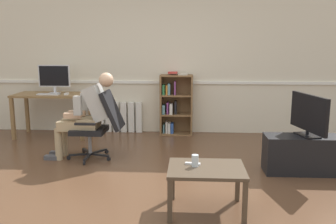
% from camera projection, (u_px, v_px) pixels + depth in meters
% --- Properties ---
extents(ground_plane, '(18.00, 18.00, 0.00)m').
position_uv_depth(ground_plane, '(151.00, 184.00, 4.24)').
color(ground_plane, brown).
extents(back_wall, '(12.00, 0.13, 2.70)m').
position_uv_depth(back_wall, '(166.00, 58.00, 6.60)').
color(back_wall, beige).
rests_on(back_wall, ground_plane).
extents(computer_desk, '(1.26, 0.64, 0.76)m').
position_uv_depth(computer_desk, '(52.00, 100.00, 6.35)').
color(computer_desk, olive).
rests_on(computer_desk, ground_plane).
extents(imac_monitor, '(0.56, 0.14, 0.49)m').
position_uv_depth(imac_monitor, '(54.00, 77.00, 6.35)').
color(imac_monitor, silver).
rests_on(imac_monitor, computer_desk).
extents(keyboard, '(0.37, 0.12, 0.02)m').
position_uv_depth(keyboard, '(48.00, 94.00, 6.19)').
color(keyboard, silver).
rests_on(keyboard, computer_desk).
extents(computer_mouse, '(0.06, 0.10, 0.03)m').
position_uv_depth(computer_mouse, '(66.00, 94.00, 6.19)').
color(computer_mouse, white).
rests_on(computer_mouse, computer_desk).
extents(bookshelf, '(0.58, 0.29, 1.12)m').
position_uv_depth(bookshelf, '(175.00, 105.00, 6.53)').
color(bookshelf, brown).
rests_on(bookshelf, ground_plane).
extents(radiator, '(0.82, 0.08, 0.56)m').
position_uv_depth(radiator, '(120.00, 117.00, 6.73)').
color(radiator, white).
rests_on(radiator, ground_plane).
extents(office_chair, '(0.79, 0.61, 0.97)m').
position_uv_depth(office_chair, '(100.00, 122.00, 5.11)').
color(office_chair, black).
rests_on(office_chair, ground_plane).
extents(person_seated, '(0.99, 0.40, 1.22)m').
position_uv_depth(person_seated, '(87.00, 113.00, 5.10)').
color(person_seated, tan).
rests_on(person_seated, ground_plane).
extents(tv_stand, '(1.03, 0.38, 0.48)m').
position_uv_depth(tv_stand, '(306.00, 154.00, 4.60)').
color(tv_stand, black).
rests_on(tv_stand, ground_plane).
extents(tv_screen, '(0.27, 0.77, 0.52)m').
position_uv_depth(tv_screen, '(309.00, 115.00, 4.50)').
color(tv_screen, black).
rests_on(tv_screen, tv_stand).
extents(coffee_table, '(0.73, 0.57, 0.44)m').
position_uv_depth(coffee_table, '(206.00, 173.00, 3.51)').
color(coffee_table, '#4C3D2D').
rests_on(coffee_table, ground_plane).
extents(drinking_glass, '(0.07, 0.07, 0.12)m').
position_uv_depth(drinking_glass, '(195.00, 161.00, 3.52)').
color(drinking_glass, silver).
rests_on(drinking_glass, coffee_table).
extents(spare_remote, '(0.15, 0.06, 0.02)m').
position_uv_depth(spare_remote, '(193.00, 164.00, 3.58)').
color(spare_remote, white).
rests_on(spare_remote, coffee_table).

